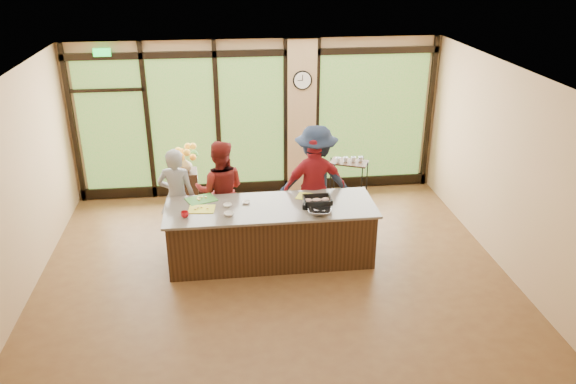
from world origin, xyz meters
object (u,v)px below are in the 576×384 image
object	(u,v)px
cook_left	(177,197)
island_base	(271,234)
bar_cart	(349,176)
cook_right	(316,181)
flower_stand	(187,192)
roasting_pan	(317,204)

from	to	relation	value
cook_left	island_base	bearing A→B (deg)	165.33
cook_left	bar_cart	distance (m)	3.35
cook_left	cook_right	size ratio (longest dim) A/B	0.88
cook_right	flower_stand	size ratio (longest dim) A/B	2.28
flower_stand	island_base	bearing A→B (deg)	-55.26
cook_right	roasting_pan	xyz separation A→B (m)	(-0.13, -0.92, 0.01)
cook_left	cook_right	xyz separation A→B (m)	(2.29, 0.14, 0.12)
cook_right	bar_cart	distance (m)	1.41
flower_stand	roasting_pan	bearing A→B (deg)	-44.70
cook_right	bar_cart	world-z (taller)	cook_right
roasting_pan	bar_cart	bearing A→B (deg)	79.88
bar_cart	roasting_pan	bearing A→B (deg)	-90.88
island_base	cook_right	xyz separation A→B (m)	(0.84, 0.84, 0.51)
flower_stand	cook_right	bearing A→B (deg)	-26.23
island_base	flower_stand	world-z (taller)	island_base
bar_cart	cook_left	bearing A→B (deg)	-133.97
roasting_pan	flower_stand	xyz separation A→B (m)	(-2.08, 1.90, -0.54)
island_base	flower_stand	xyz separation A→B (m)	(-1.37, 1.82, -0.02)
island_base	cook_left	world-z (taller)	cook_left
cook_right	bar_cart	xyz separation A→B (m)	(0.82, 1.08, -0.39)
island_base	bar_cart	size ratio (longest dim) A/B	3.33
flower_stand	bar_cart	size ratio (longest dim) A/B	0.90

